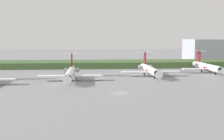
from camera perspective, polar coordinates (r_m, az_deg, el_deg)
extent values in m
plane|color=gray|center=(109.65, -0.01, -1.55)|extent=(500.00, 500.00, 0.00)
cube|color=#426033|center=(149.12, -1.21, 1.18)|extent=(320.00, 20.00, 3.05)
cylinder|color=white|center=(103.72, -8.20, -0.71)|extent=(2.70, 24.00, 2.70)
cone|color=white|center=(90.37, -8.74, -1.79)|extent=(2.70, 3.00, 2.70)
cone|color=white|center=(117.59, -7.76, 0.14)|extent=(2.29, 4.00, 2.29)
cube|color=black|center=(92.18, -8.66, -1.33)|extent=(2.03, 1.80, 0.90)
cylinder|color=maroon|center=(103.74, -8.20, -0.80)|extent=(2.76, 3.60, 2.76)
cube|color=white|center=(103.36, -11.50, -1.14)|extent=(11.00, 3.20, 0.36)
cube|color=white|center=(102.59, -4.93, -1.09)|extent=(11.00, 3.20, 0.36)
cube|color=maroon|center=(114.24, -7.88, 1.95)|extent=(0.36, 3.20, 5.20)
cube|color=white|center=(114.37, -7.89, 3.16)|extent=(6.80, 1.80, 0.24)
cylinder|color=gray|center=(112.97, -9.04, -0.04)|extent=(1.50, 3.40, 1.50)
cylinder|color=gray|center=(112.70, -6.76, -0.02)|extent=(1.50, 3.40, 1.50)
cylinder|color=gray|center=(96.56, -8.46, -2.12)|extent=(0.20, 0.20, 0.65)
cylinder|color=black|center=(96.64, -8.46, -2.44)|extent=(0.30, 0.90, 0.90)
cylinder|color=black|center=(106.49, -9.12, -1.63)|extent=(0.35, 0.90, 0.90)
cylinder|color=black|center=(106.25, -7.07, -1.61)|extent=(0.35, 0.90, 0.90)
cylinder|color=white|center=(115.50, 7.50, 0.03)|extent=(2.70, 24.00, 2.70)
cone|color=white|center=(102.43, 9.06, -0.82)|extent=(2.70, 3.00, 2.70)
cone|color=white|center=(129.15, 6.21, 0.73)|extent=(2.30, 4.00, 2.29)
cube|color=black|center=(104.21, 8.82, -0.43)|extent=(2.02, 1.80, 0.90)
cylinder|color=maroon|center=(115.52, 7.49, -0.04)|extent=(2.76, 3.60, 2.76)
cube|color=white|center=(113.51, 4.68, -0.36)|extent=(11.00, 3.20, 0.36)
cube|color=white|center=(115.98, 10.45, -0.30)|extent=(11.00, 3.20, 0.36)
cube|color=maroon|center=(125.88, 6.48, 2.38)|extent=(0.36, 3.20, 5.20)
cube|color=white|center=(126.02, 6.47, 3.48)|extent=(6.80, 1.80, 0.24)
cylinder|color=gray|center=(124.03, 5.60, 0.59)|extent=(1.50, 3.40, 1.50)
cylinder|color=gray|center=(124.89, 7.63, 0.61)|extent=(1.50, 3.40, 1.50)
cylinder|color=gray|center=(108.47, 8.30, -1.17)|extent=(0.20, 0.20, 0.65)
cylinder|color=black|center=(108.54, 8.29, -1.46)|extent=(0.30, 0.90, 0.90)
cylinder|color=black|center=(117.70, 6.33, -0.81)|extent=(0.35, 0.90, 0.90)
cylinder|color=black|center=(118.47, 8.14, -0.79)|extent=(0.35, 0.90, 0.90)
cylinder|color=white|center=(132.04, 18.34, 0.56)|extent=(2.70, 24.00, 2.70)
cone|color=white|center=(119.79, 20.83, -0.11)|extent=(2.70, 3.00, 2.70)
cone|color=white|center=(144.98, 16.20, 1.14)|extent=(2.30, 4.00, 2.29)
cube|color=black|center=(121.45, 20.46, 0.22)|extent=(2.03, 1.80, 0.90)
cylinder|color=maroon|center=(132.05, 18.33, 0.50)|extent=(2.76, 3.60, 2.76)
cube|color=white|center=(128.99, 16.08, 0.24)|extent=(11.00, 3.20, 0.36)
cube|color=white|center=(133.60, 20.83, 0.27)|extent=(11.00, 3.20, 0.36)
cube|color=maroon|center=(141.88, 16.68, 2.61)|extent=(0.36, 3.20, 5.20)
cube|color=white|center=(142.03, 16.66, 3.59)|extent=(6.80, 1.80, 0.24)
cylinder|color=gray|center=(139.70, 16.03, 1.03)|extent=(1.50, 3.40, 1.50)
cylinder|color=gray|center=(141.34, 17.74, 1.04)|extent=(1.50, 3.40, 1.50)
cylinder|color=gray|center=(125.41, 19.62, -0.45)|extent=(0.20, 0.20, 0.65)
cylinder|color=black|center=(125.48, 19.61, -0.70)|extent=(0.30, 0.90, 0.90)
cylinder|color=black|center=(133.74, 17.16, -0.19)|extent=(0.35, 0.90, 0.90)
cylinder|color=black|center=(135.18, 18.65, -0.17)|extent=(0.35, 0.90, 0.90)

